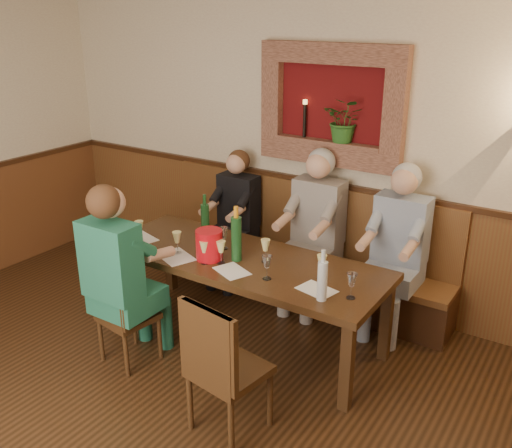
{
  "coord_description": "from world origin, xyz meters",
  "views": [
    {
      "loc": [
        2.4,
        -1.63,
        2.66
      ],
      "look_at": [
        0.1,
        1.9,
        1.05
      ],
      "focal_mm": 40.0,
      "sensor_mm": 36.0,
      "label": 1
    }
  ],
  "objects_px": {
    "person_chair_front": "(124,291)",
    "water_bottle": "(322,280)",
    "bench": "(298,264)",
    "dining_table": "(242,266)",
    "chair_near_left": "(128,333)",
    "wine_bottle_green_a": "(236,238)",
    "wine_bottle_green_b": "(205,220)",
    "person_bench_right": "(394,265)",
    "person_bench_mid": "(313,244)",
    "chair_near_right": "(228,392)",
    "spittoon_bucket": "(209,245)",
    "person_bench_left": "(234,231)"
  },
  "relations": [
    {
      "from": "bench",
      "to": "wine_bottle_green_b",
      "type": "height_order",
      "value": "wine_bottle_green_b"
    },
    {
      "from": "person_bench_mid",
      "to": "water_bottle",
      "type": "relative_size",
      "value": 3.97
    },
    {
      "from": "person_bench_right",
      "to": "wine_bottle_green_b",
      "type": "height_order",
      "value": "person_bench_right"
    },
    {
      "from": "bench",
      "to": "person_bench_left",
      "type": "bearing_deg",
      "value": -171.27
    },
    {
      "from": "person_bench_mid",
      "to": "wine_bottle_green_a",
      "type": "height_order",
      "value": "person_bench_mid"
    },
    {
      "from": "person_bench_left",
      "to": "person_bench_mid",
      "type": "bearing_deg",
      "value": -0.27
    },
    {
      "from": "person_bench_mid",
      "to": "person_bench_right",
      "type": "distance_m",
      "value": 0.78
    },
    {
      "from": "person_bench_right",
      "to": "wine_bottle_green_b",
      "type": "distance_m",
      "value": 1.67
    },
    {
      "from": "dining_table",
      "to": "chair_near_right",
      "type": "xyz_separation_m",
      "value": [
        0.55,
        -0.98,
        -0.39
      ]
    },
    {
      "from": "spittoon_bucket",
      "to": "water_bottle",
      "type": "height_order",
      "value": "water_bottle"
    },
    {
      "from": "bench",
      "to": "wine_bottle_green_b",
      "type": "bearing_deg",
      "value": -124.86
    },
    {
      "from": "water_bottle",
      "to": "person_chair_front",
      "type": "bearing_deg",
      "value": -161.03
    },
    {
      "from": "bench",
      "to": "chair_near_right",
      "type": "xyz_separation_m",
      "value": [
        0.55,
        -1.92,
        -0.04
      ]
    },
    {
      "from": "spittoon_bucket",
      "to": "wine_bottle_green_a",
      "type": "bearing_deg",
      "value": 27.33
    },
    {
      "from": "dining_table",
      "to": "bench",
      "type": "height_order",
      "value": "bench"
    },
    {
      "from": "chair_near_right",
      "to": "person_bench_left",
      "type": "bearing_deg",
      "value": 132.1
    },
    {
      "from": "person_bench_left",
      "to": "person_bench_mid",
      "type": "distance_m",
      "value": 0.89
    },
    {
      "from": "person_bench_mid",
      "to": "wine_bottle_green_a",
      "type": "bearing_deg",
      "value": -104.23
    },
    {
      "from": "chair_near_left",
      "to": "spittoon_bucket",
      "type": "distance_m",
      "value": 0.94
    },
    {
      "from": "person_bench_mid",
      "to": "wine_bottle_green_b",
      "type": "height_order",
      "value": "person_bench_mid"
    },
    {
      "from": "wine_bottle_green_a",
      "to": "wine_bottle_green_b",
      "type": "bearing_deg",
      "value": 153.87
    },
    {
      "from": "chair_near_left",
      "to": "person_bench_right",
      "type": "relative_size",
      "value": 0.58
    },
    {
      "from": "wine_bottle_green_b",
      "to": "water_bottle",
      "type": "height_order",
      "value": "wine_bottle_green_b"
    },
    {
      "from": "person_chair_front",
      "to": "water_bottle",
      "type": "bearing_deg",
      "value": 18.97
    },
    {
      "from": "bench",
      "to": "dining_table",
      "type": "bearing_deg",
      "value": -90.0
    },
    {
      "from": "wine_bottle_green_b",
      "to": "person_bench_left",
      "type": "bearing_deg",
      "value": 103.28
    },
    {
      "from": "wine_bottle_green_b",
      "to": "person_chair_front",
      "type": "bearing_deg",
      "value": -93.03
    },
    {
      "from": "person_bench_left",
      "to": "wine_bottle_green_a",
      "type": "height_order",
      "value": "person_bench_left"
    },
    {
      "from": "person_bench_mid",
      "to": "person_chair_front",
      "type": "bearing_deg",
      "value": -116.01
    },
    {
      "from": "dining_table",
      "to": "person_chair_front",
      "type": "bearing_deg",
      "value": -126.57
    },
    {
      "from": "bench",
      "to": "chair_near_left",
      "type": "bearing_deg",
      "value": -108.65
    },
    {
      "from": "chair_near_left",
      "to": "person_chair_front",
      "type": "xyz_separation_m",
      "value": [
        0.0,
        -0.01,
        0.37
      ]
    },
    {
      "from": "dining_table",
      "to": "wine_bottle_green_b",
      "type": "distance_m",
      "value": 0.61
    },
    {
      "from": "spittoon_bucket",
      "to": "wine_bottle_green_b",
      "type": "xyz_separation_m",
      "value": [
        -0.31,
        0.35,
        0.04
      ]
    },
    {
      "from": "person_bench_mid",
      "to": "wine_bottle_green_b",
      "type": "bearing_deg",
      "value": -138.76
    },
    {
      "from": "person_bench_right",
      "to": "wine_bottle_green_a",
      "type": "xyz_separation_m",
      "value": [
        -1.01,
        -0.89,
        0.33
      ]
    },
    {
      "from": "bench",
      "to": "wine_bottle_green_a",
      "type": "xyz_separation_m",
      "value": [
        -0.02,
        -1.0,
        0.62
      ]
    },
    {
      "from": "bench",
      "to": "person_bench_right",
      "type": "xyz_separation_m",
      "value": [
        0.99,
        -0.11,
        0.29
      ]
    },
    {
      "from": "chair_near_left",
      "to": "person_chair_front",
      "type": "height_order",
      "value": "person_chair_front"
    },
    {
      "from": "person_bench_right",
      "to": "water_bottle",
      "type": "bearing_deg",
      "value": -96.63
    },
    {
      "from": "chair_near_right",
      "to": "spittoon_bucket",
      "type": "bearing_deg",
      "value": 140.94
    },
    {
      "from": "chair_near_left",
      "to": "person_bench_right",
      "type": "xyz_separation_m",
      "value": [
        1.57,
        1.6,
        0.36
      ]
    },
    {
      "from": "wine_bottle_green_a",
      "to": "wine_bottle_green_b",
      "type": "xyz_separation_m",
      "value": [
        -0.51,
        0.25,
        -0.03
      ]
    },
    {
      "from": "person_chair_front",
      "to": "water_bottle",
      "type": "xyz_separation_m",
      "value": [
        1.44,
        0.49,
        0.28
      ]
    },
    {
      "from": "person_chair_front",
      "to": "wine_bottle_green_a",
      "type": "bearing_deg",
      "value": 52.05
    },
    {
      "from": "person_chair_front",
      "to": "water_bottle",
      "type": "distance_m",
      "value": 1.54
    },
    {
      "from": "chair_near_right",
      "to": "bench",
      "type": "bearing_deg",
      "value": 114.07
    },
    {
      "from": "bench",
      "to": "spittoon_bucket",
      "type": "bearing_deg",
      "value": -100.88
    },
    {
      "from": "wine_bottle_green_a",
      "to": "spittoon_bucket",
      "type": "bearing_deg",
      "value": -152.67
    },
    {
      "from": "person_bench_right",
      "to": "dining_table",
      "type": "bearing_deg",
      "value": -139.85
    }
  ]
}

